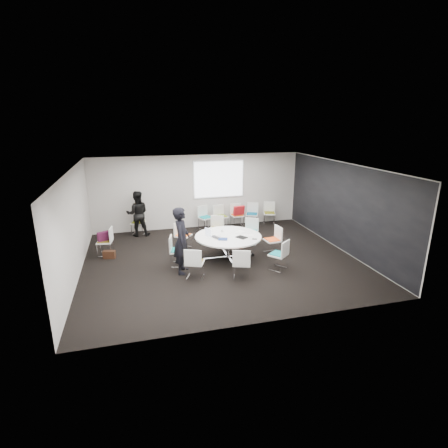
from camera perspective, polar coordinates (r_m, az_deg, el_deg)
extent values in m
cube|color=black|center=(10.62, -0.50, -5.96)|extent=(8.00, 7.00, 0.04)
cube|color=white|center=(9.87, -0.54, 9.41)|extent=(8.00, 7.00, 0.04)
cube|color=#B6B1AB|center=(13.50, -4.22, 5.30)|extent=(8.00, 0.04, 2.80)
cube|color=#B6B1AB|center=(6.98, 6.67, -6.07)|extent=(8.00, 0.04, 2.80)
cube|color=#B6B1AB|center=(10.00, -23.45, -0.25)|extent=(0.04, 7.00, 2.80)
cube|color=#B6B1AB|center=(11.77, 18.83, 2.70)|extent=(0.04, 7.00, 2.80)
cube|color=black|center=(11.76, 18.71, 2.69)|extent=(0.01, 6.94, 2.74)
cube|color=silver|center=(10.70, 0.67, -5.43)|extent=(0.90, 0.90, 0.08)
cylinder|color=silver|center=(10.58, 0.68, -3.81)|extent=(0.10, 0.10, 0.65)
cylinder|color=white|center=(10.47, 0.69, -2.04)|extent=(1.99, 1.99, 0.04)
cube|color=white|center=(13.53, -0.85, 7.31)|extent=(1.90, 0.03, 1.35)
cube|color=silver|center=(11.12, 7.82, -3.78)|extent=(0.46, 0.46, 0.42)
cube|color=white|center=(11.04, 7.87, -2.66)|extent=(0.49, 0.51, 0.04)
cube|color=#D64815|center=(11.03, 7.88, -2.52)|extent=(0.42, 0.44, 0.03)
cube|color=white|center=(11.07, 8.87, -1.40)|extent=(0.09, 0.46, 0.42)
cube|color=silver|center=(11.83, 4.32, -2.38)|extent=(0.58, 0.58, 0.42)
cube|color=white|center=(11.75, 4.34, -1.32)|extent=(0.62, 0.62, 0.04)
cube|color=#0C8283|center=(11.75, 4.34, -1.18)|extent=(0.54, 0.53, 0.03)
cube|color=white|center=(11.88, 4.59, 0.04)|extent=(0.41, 0.27, 0.42)
cube|color=silver|center=(12.08, -1.25, -1.92)|extent=(0.55, 0.55, 0.42)
cube|color=white|center=(12.00, -1.26, -0.88)|extent=(0.60, 0.59, 0.04)
cube|color=brown|center=(12.00, -1.26, -0.74)|extent=(0.52, 0.51, 0.03)
cube|color=white|center=(12.13, -1.10, 0.45)|extent=(0.44, 0.22, 0.42)
cube|color=silver|center=(11.51, -6.61, -3.00)|extent=(0.59, 0.59, 0.42)
cube|color=white|center=(11.44, -6.65, -1.91)|extent=(0.63, 0.63, 0.04)
cube|color=#D95716|center=(11.43, -6.66, -1.77)|extent=(0.55, 0.55, 0.03)
cube|color=white|center=(11.47, -7.60, -0.69)|extent=(0.31, 0.38, 0.42)
cube|color=silver|center=(10.26, -7.43, -5.58)|extent=(0.51, 0.51, 0.42)
cube|color=white|center=(10.17, -7.48, -4.38)|extent=(0.54, 0.55, 0.04)
cube|color=#0C7A76|center=(10.16, -7.49, -4.23)|extent=(0.46, 0.48, 0.03)
cube|color=white|center=(10.12, -8.71, -3.16)|extent=(0.14, 0.46, 0.42)
cube|color=silver|center=(9.42, -4.75, -7.59)|extent=(0.55, 0.55, 0.42)
cube|color=white|center=(9.33, -4.79, -6.31)|extent=(0.60, 0.58, 0.04)
cube|color=brown|center=(9.32, -4.79, -6.14)|extent=(0.52, 0.51, 0.03)
cube|color=white|center=(9.05, -5.12, -5.49)|extent=(0.44, 0.21, 0.42)
cube|color=silver|center=(9.37, 2.87, -7.71)|extent=(0.54, 0.54, 0.42)
cube|color=white|center=(9.28, 2.89, -6.42)|extent=(0.58, 0.57, 0.04)
cube|color=#DD4911|center=(9.26, 2.89, -6.24)|extent=(0.51, 0.49, 0.03)
cube|color=white|center=(8.99, 2.86, -5.60)|extent=(0.44, 0.19, 0.42)
cube|color=silver|center=(10.03, 8.78, -6.18)|extent=(0.59, 0.59, 0.42)
cube|color=white|center=(9.94, 8.84, -4.96)|extent=(0.63, 0.63, 0.04)
cube|color=#0B737A|center=(9.93, 8.85, -4.80)|extent=(0.55, 0.55, 0.03)
cube|color=white|center=(9.77, 10.00, -3.96)|extent=(0.38, 0.32, 0.42)
cube|color=silver|center=(13.46, -3.00, 0.06)|extent=(0.55, 0.55, 0.42)
cube|color=white|center=(13.40, -3.02, 1.01)|extent=(0.60, 0.59, 0.04)
cube|color=#088488|center=(13.39, -3.02, 1.13)|extent=(0.52, 0.51, 0.03)
cube|color=white|center=(13.50, -3.55, 2.14)|extent=(0.44, 0.21, 0.42)
cube|color=silver|center=(13.58, -0.50, 0.24)|extent=(0.51, 0.51, 0.42)
cube|color=white|center=(13.52, -0.50, 1.18)|extent=(0.55, 0.53, 0.04)
cube|color=#5F7117|center=(13.51, -0.50, 1.30)|extent=(0.48, 0.46, 0.03)
cube|color=white|center=(13.64, -0.92, 2.32)|extent=(0.46, 0.14, 0.42)
cube|color=silver|center=(13.78, 2.17, 0.47)|extent=(0.44, 0.44, 0.42)
cube|color=white|center=(13.71, 2.18, 1.39)|extent=(0.48, 0.46, 0.04)
cube|color=#D65913|center=(13.70, 2.18, 1.51)|extent=(0.42, 0.40, 0.03)
cube|color=white|center=(13.84, 1.90, 2.53)|extent=(0.46, 0.06, 0.42)
cube|color=silver|center=(13.95, 4.56, 0.64)|extent=(0.55, 0.55, 0.42)
cube|color=white|center=(13.89, 4.59, 1.55)|extent=(0.60, 0.59, 0.04)
cube|color=#08557A|center=(13.88, 4.59, 1.67)|extent=(0.52, 0.51, 0.03)
cube|color=white|center=(14.03, 4.68, 2.68)|extent=(0.44, 0.22, 0.42)
cube|color=silver|center=(14.18, 7.40, 0.83)|extent=(0.53, 0.53, 0.42)
cube|color=white|center=(14.12, 7.43, 1.72)|extent=(0.57, 0.56, 0.04)
cube|color=#6B6816|center=(14.11, 7.44, 1.84)|extent=(0.50, 0.48, 0.03)
cube|color=white|center=(14.27, 7.40, 2.83)|extent=(0.45, 0.17, 0.42)
cube|color=silver|center=(11.53, -18.78, -3.80)|extent=(0.48, 0.48, 0.42)
cube|color=white|center=(11.45, -18.88, -2.73)|extent=(0.50, 0.52, 0.04)
cube|color=brown|center=(11.44, -18.90, -2.58)|extent=(0.43, 0.45, 0.03)
cube|color=white|center=(11.33, -17.96, -1.61)|extent=(0.10, 0.46, 0.42)
cube|color=silver|center=(13.20, -13.77, -0.75)|extent=(0.54, 0.54, 0.42)
cube|color=white|center=(13.14, -13.84, 0.20)|extent=(0.58, 0.57, 0.04)
cube|color=#656D14|center=(13.13, -13.85, 0.33)|extent=(0.51, 0.49, 0.03)
cube|color=white|center=(13.27, -13.62, 1.41)|extent=(0.45, 0.19, 0.42)
imported|color=black|center=(9.55, -6.91, -2.68)|extent=(0.61, 0.77, 1.86)
imported|color=black|center=(12.89, -13.94, 1.65)|extent=(0.83, 0.66, 1.65)
imported|color=#333338|center=(10.32, -1.11, -2.12)|extent=(0.34, 0.40, 0.03)
cube|color=silver|center=(10.39, -2.61, -1.32)|extent=(0.13, 0.28, 0.22)
cube|color=black|center=(10.32, 2.90, -2.17)|extent=(0.35, 0.37, 0.02)
cube|color=navy|center=(10.15, -0.17, -2.47)|extent=(0.31, 0.27, 0.03)
cube|color=white|center=(10.82, 2.59, -1.29)|extent=(0.37, 0.35, 0.00)
cube|color=silver|center=(10.52, 4.06, -1.85)|extent=(0.35, 0.28, 0.00)
cylinder|color=white|center=(10.79, -0.29, -1.08)|extent=(0.08, 0.08, 0.09)
cube|color=black|center=(10.21, 5.02, -2.46)|extent=(0.16, 0.12, 0.01)
cube|color=#481331|center=(11.39, -18.97, -1.87)|extent=(0.42, 0.31, 0.28)
cube|color=#331B10|center=(11.24, -18.22, -4.76)|extent=(0.39, 0.24, 0.24)
cube|color=#B0151C|center=(13.45, 2.45, 2.23)|extent=(0.46, 0.24, 0.36)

